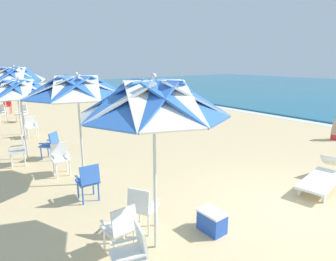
{
  "coord_description": "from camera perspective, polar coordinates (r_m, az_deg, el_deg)",
  "views": [
    {
      "loc": [
        2.49,
        -5.3,
        3.05
      ],
      "look_at": [
        -4.0,
        -0.16,
        1.0
      ],
      "focal_mm": 30.39,
      "sensor_mm": 36.0,
      "label": 1
    }
  ],
  "objects": [
    {
      "name": "beach_umbrella_4",
      "position": [
        16.06,
        -30.42,
        9.49
      ],
      "size": [
        2.62,
        2.62,
        2.74
      ],
      "color": "silver",
      "rests_on": "ground"
    },
    {
      "name": "plastic_chair_0",
      "position": [
        4.27,
        -7.19,
        -22.89
      ],
      "size": [
        0.54,
        0.57,
        0.87
      ],
      "color": "white",
      "rests_on": "ground"
    },
    {
      "name": "plastic_chair_4",
      "position": [
        6.56,
        -15.67,
        -9.51
      ],
      "size": [
        0.5,
        0.48,
        0.87
      ],
      "color": "blue",
      "rests_on": "ground"
    },
    {
      "name": "sun_lounger_1",
      "position": [
        8.02,
        28.78,
        -8.08
      ],
      "size": [
        0.91,
        2.21,
        0.62
      ],
      "color": "white",
      "rests_on": "ground"
    },
    {
      "name": "plastic_chair_7",
      "position": [
        12.7,
        -25.76,
        0.92
      ],
      "size": [
        0.5,
        0.47,
        0.87
      ],
      "color": "white",
      "rests_on": "ground"
    },
    {
      "name": "plastic_chair_6",
      "position": [
        9.5,
        -27.66,
        -3.32
      ],
      "size": [
        0.5,
        0.53,
        0.87
      ],
      "color": "white",
      "rests_on": "ground"
    },
    {
      "name": "plastic_chair_3",
      "position": [
        8.29,
        -20.8,
        -4.96
      ],
      "size": [
        0.52,
        0.49,
        0.87
      ],
      "color": "white",
      "rests_on": "ground"
    },
    {
      "name": "beach_umbrella_2",
      "position": [
        9.69,
        -27.65,
        7.36
      ],
      "size": [
        2.19,
        2.19,
        2.58
      ],
      "color": "silver",
      "rests_on": "ground"
    },
    {
      "name": "plastic_chair_1",
      "position": [
        4.79,
        -9.53,
        -18.49
      ],
      "size": [
        0.47,
        0.45,
        0.87
      ],
      "color": "white",
      "rests_on": "ground"
    },
    {
      "name": "beach_umbrella_0",
      "position": [
        4.21,
        -2.83,
        6.04
      ],
      "size": [
        2.27,
        2.27,
        2.87
      ],
      "color": "silver",
      "rests_on": "ground"
    },
    {
      "name": "plastic_chair_2",
      "position": [
        5.31,
        -5.24,
        -14.83
      ],
      "size": [
        0.6,
        0.62,
        0.87
      ],
      "color": "white",
      "rests_on": "ground"
    },
    {
      "name": "ground_plane",
      "position": [
        6.6,
        24.13,
        -14.91
      ],
      "size": [
        80.0,
        80.0,
        0.0
      ],
      "primitive_type": "plane",
      "color": "#D3B784"
    },
    {
      "name": "plastic_chair_5",
      "position": [
        9.67,
        -22.46,
        -2.48
      ],
      "size": [
        0.63,
        0.63,
        0.87
      ],
      "color": "blue",
      "rests_on": "ground"
    },
    {
      "name": "plastic_chair_12",
      "position": [
        19.26,
        -29.56,
        4.48
      ],
      "size": [
        0.59,
        0.56,
        0.87
      ],
      "color": "red",
      "rests_on": "ground"
    },
    {
      "name": "plastic_chair_8",
      "position": [
        16.6,
        -30.66,
        3.11
      ],
      "size": [
        0.61,
        0.63,
        0.87
      ],
      "color": "white",
      "rests_on": "ground"
    },
    {
      "name": "beach_umbrella_1",
      "position": [
        7.01,
        -17.75,
        8.25
      ],
      "size": [
        2.49,
        2.49,
        2.79
      ],
      "color": "silver",
      "rests_on": "ground"
    },
    {
      "name": "beach_umbrella_3",
      "position": [
        13.15,
        -28.37,
        9.71
      ],
      "size": [
        2.32,
        2.32,
        2.87
      ],
      "color": "silver",
      "rests_on": "ground"
    },
    {
      "name": "cooler_box",
      "position": [
        5.49,
        8.81,
        -17.52
      ],
      "size": [
        0.5,
        0.34,
        0.4
      ],
      "color": "blue",
      "rests_on": "ground"
    },
    {
      "name": "plastic_chair_9",
      "position": [
        16.19,
        -27.25,
        3.28
      ],
      "size": [
        0.63,
        0.63,
        0.87
      ],
      "color": "white",
      "rests_on": "ground"
    }
  ]
}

